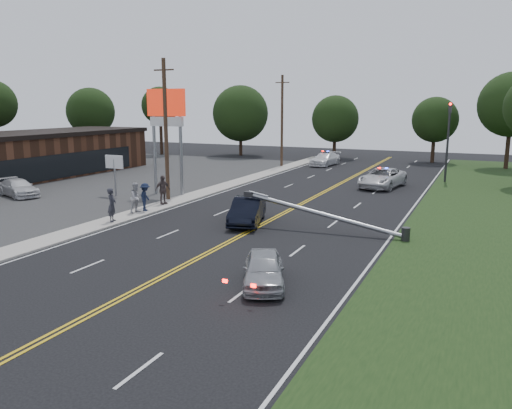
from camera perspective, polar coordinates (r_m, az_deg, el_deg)
The scene contains 26 objects.
ground at distance 22.10m, azimuth -8.01°, elevation -6.81°, with size 120.00×120.00×0.00m, color black.
parking_lot at distance 42.43m, azimuth -23.65°, elevation 1.11°, with size 25.00×60.00×0.01m, color #2D2D2D.
sidewalk at distance 34.69m, azimuth -10.78°, elevation -0.14°, with size 1.80×70.00×0.12m, color #AAA499.
centerline_yellow at distance 30.66m, azimuth 2.13°, elevation -1.54°, with size 0.36×80.00×0.00m, color gold.
pharmacy_building at distance 50.78m, azimuth -26.52°, elevation 4.91°, with size 8.40×30.40×4.30m.
pylon_sign at distance 38.50m, azimuth -10.20°, elevation 9.91°, with size 3.20×0.35×8.00m.
small_sign at distance 39.32m, azimuth -15.88°, elevation 4.32°, with size 1.60×0.14×3.10m.
traffic_signal at distance 47.76m, azimuth 21.11°, elevation 7.43°, with size 0.28×0.41×7.05m.
fallen_streetlight at distance 27.27m, azimuth 8.65°, elevation -1.34°, with size 9.36×0.44×1.91m.
utility_pole_mid at distance 36.15m, azimuth -10.27°, elevation 8.37°, with size 1.60×0.28×10.00m.
utility_pole_far at distance 55.61m, azimuth 2.99°, elevation 9.52°, with size 1.60×0.28×10.00m.
tree_3 at distance 68.63m, azimuth -18.37°, elevation 10.03°, with size 6.07×6.07×9.00m.
tree_4 at distance 71.11m, azimuth -10.91°, elevation 11.03°, with size 5.10×5.10×9.29m.
tree_5 at distance 68.47m, azimuth -1.78°, elevation 10.35°, with size 7.51×7.51×9.42m.
tree_6 at distance 65.82m, azimuth 9.04°, elevation 9.63°, with size 5.99×5.99×8.04m.
tree_7 at distance 63.61m, azimuth 19.78°, elevation 9.10°, with size 5.37×5.37×7.78m.
tree_8 at distance 60.45m, azimuth 27.20°, elevation 10.12°, with size 6.88×6.88×10.30m.
crashed_sedan at distance 29.11m, azimuth -1.01°, elevation -0.72°, with size 1.61×4.62×1.52m, color black.
waiting_sedan at distance 19.29m, azimuth 0.88°, elevation -7.38°, with size 1.54×3.83×1.31m, color #A2A5AA.
parked_car at distance 41.91m, azimuth -25.53°, elevation 1.73°, with size 1.81×4.46×1.29m, color silver.
emergency_a at distance 43.24m, azimuth 14.24°, elevation 2.97°, with size 2.68×5.81×1.61m, color silver.
emergency_b at distance 57.78m, azimuth 7.90°, elevation 5.18°, with size 2.09×5.13×1.49m, color white.
bystander_a at distance 30.22m, azimuth -16.14°, elevation -0.04°, with size 0.72×0.47×1.98m, color #292931.
bystander_b at distance 32.40m, azimuth -13.51°, elevation 0.78°, with size 0.94×0.73×1.93m, color #ACABB0.
bystander_c at distance 32.79m, azimuth -12.54°, elevation 0.84°, with size 1.16×0.67×1.80m, color #161F38.
bystander_d at distance 34.75m, azimuth -10.62°, elevation 1.66°, with size 1.17×0.49×2.00m, color #4F413F.
Camera 1 is at (11.50, -17.59, 6.85)m, focal length 35.00 mm.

